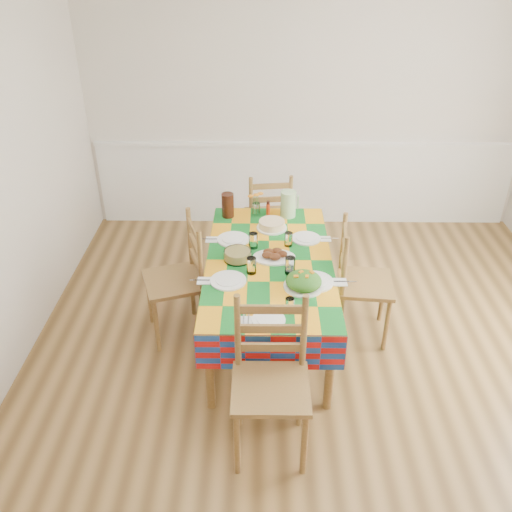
{
  "coord_description": "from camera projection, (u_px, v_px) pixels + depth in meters",
  "views": [
    {
      "loc": [
        -0.45,
        -2.93,
        2.81
      ],
      "look_at": [
        -0.49,
        0.32,
        0.85
      ],
      "focal_mm": 38.0,
      "sensor_mm": 36.0,
      "label": 1
    }
  ],
  "objects": [
    {
      "name": "setting_right_near",
      "position": [
        306.0,
        276.0,
        3.82
      ],
      "size": [
        0.5,
        0.29,
        0.13
      ],
      "rotation": [
        0.0,
        0.0,
        -1.57
      ],
      "color": "white",
      "rests_on": "dining_table"
    },
    {
      "name": "chair_near",
      "position": [
        271.0,
        382.0,
        3.21
      ],
      "size": [
        0.46,
        0.44,
        1.03
      ],
      "rotation": [
        0.0,
        0.0,
        0.01
      ],
      "color": "brown",
      "rests_on": "room"
    },
    {
      "name": "green_pitcher",
      "position": [
        288.0,
        204.0,
        4.62
      ],
      "size": [
        0.13,
        0.13,
        0.23
      ],
      "primitive_type": "cylinder",
      "color": "#9CC88D",
      "rests_on": "dining_table"
    },
    {
      "name": "flower_vase",
      "position": [
        256.0,
        206.0,
        4.64
      ],
      "size": [
        0.14,
        0.11,
        0.22
      ],
      "color": "white",
      "rests_on": "dining_table"
    },
    {
      "name": "tea_pitcher",
      "position": [
        228.0,
        205.0,
        4.62
      ],
      "size": [
        0.11,
        0.11,
        0.21
      ],
      "primitive_type": "cylinder",
      "color": "black",
      "rests_on": "dining_table"
    },
    {
      "name": "setting_left_far",
      "position": [
        240.0,
        240.0,
        4.26
      ],
      "size": [
        0.47,
        0.28,
        0.12
      ],
      "rotation": [
        0.0,
        0.0,
        1.57
      ],
      "color": "white",
      "rests_on": "dining_table"
    },
    {
      "name": "name_card",
      "position": [
        270.0,
        328.0,
        3.35
      ],
      "size": [
        0.08,
        0.02,
        0.02
      ],
      "primitive_type": "cube",
      "color": "white",
      "rests_on": "dining_table"
    },
    {
      "name": "hot_sauce",
      "position": [
        268.0,
        208.0,
        4.64
      ],
      "size": [
        0.03,
        0.03,
        0.14
      ],
      "primitive_type": "cylinder",
      "color": "red",
      "rests_on": "dining_table"
    },
    {
      "name": "meat_platter",
      "position": [
        274.0,
        255.0,
        4.07
      ],
      "size": [
        0.32,
        0.23,
        0.06
      ],
      "color": "white",
      "rests_on": "dining_table"
    },
    {
      "name": "wainscot",
      "position": [
        304.0,
        181.0,
        5.83
      ],
      "size": [
        4.41,
        0.06,
        0.92
      ],
      "color": "white",
      "rests_on": "room"
    },
    {
      "name": "dining_table",
      "position": [
        269.0,
        268.0,
        4.1
      ],
      "size": [
        0.95,
        1.76,
        0.69
      ],
      "color": "brown",
      "rests_on": "room"
    },
    {
      "name": "chair_left",
      "position": [
        179.0,
        280.0,
        4.18
      ],
      "size": [
        0.54,
        0.55,
        1.0
      ],
      "rotation": [
        0.0,
        0.0,
        -1.25
      ],
      "color": "brown",
      "rests_on": "room"
    },
    {
      "name": "cake",
      "position": [
        272.0,
        225.0,
        4.47
      ],
      "size": [
        0.25,
        0.25,
        0.07
      ],
      "color": "white",
      "rests_on": "dining_table"
    },
    {
      "name": "chair_right",
      "position": [
        359.0,
        283.0,
        4.16
      ],
      "size": [
        0.45,
        0.47,
        0.98
      ],
      "rotation": [
        0.0,
        0.0,
        1.47
      ],
      "color": "brown",
      "rests_on": "room"
    },
    {
      "name": "setting_near_head",
      "position": [
        276.0,
        314.0,
        3.45
      ],
      "size": [
        0.35,
        0.23,
        0.1
      ],
      "color": "white",
      "rests_on": "dining_table"
    },
    {
      "name": "setting_right_far",
      "position": [
        300.0,
        239.0,
        4.28
      ],
      "size": [
        0.44,
        0.25,
        0.11
      ],
      "rotation": [
        0.0,
        0.0,
        -1.57
      ],
      "color": "white",
      "rests_on": "dining_table"
    },
    {
      "name": "setting_left_near",
      "position": [
        236.0,
        275.0,
        3.83
      ],
      "size": [
        0.47,
        0.28,
        0.12
      ],
      "rotation": [
        0.0,
        0.0,
        1.57
      ],
      "color": "white",
      "rests_on": "dining_table"
    },
    {
      "name": "pasta_bowl",
      "position": [
        238.0,
        255.0,
        4.04
      ],
      "size": [
        0.21,
        0.21,
        0.07
      ],
      "color": "white",
      "rests_on": "dining_table"
    },
    {
      "name": "chair_far",
      "position": [
        269.0,
        218.0,
        5.11
      ],
      "size": [
        0.46,
        0.45,
        0.95
      ],
      "rotation": [
        0.0,
        0.0,
        3.26
      ],
      "color": "brown",
      "rests_on": "room"
    },
    {
      "name": "serving_utensils",
      "position": [
        289.0,
        265.0,
        3.99
      ],
      "size": [
        0.11,
        0.25,
        0.01
      ],
      "color": "black",
      "rests_on": "dining_table"
    },
    {
      "name": "salad_platter",
      "position": [
        304.0,
        282.0,
        3.73
      ],
      "size": [
        0.28,
        0.28,
        0.12
      ],
      "color": "white",
      "rests_on": "dining_table"
    },
    {
      "name": "room",
      "position": [
        337.0,
        212.0,
        3.26
      ],
      "size": [
        4.58,
        5.08,
        2.78
      ],
      "color": "brown",
      "rests_on": "ground"
    }
  ]
}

